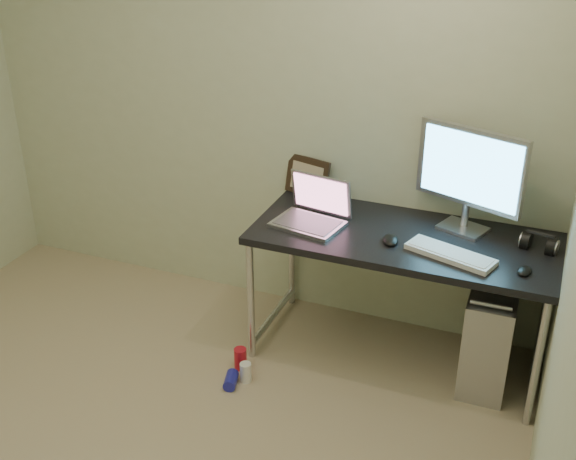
{
  "coord_description": "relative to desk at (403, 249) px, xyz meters",
  "views": [
    {
      "loc": [
        1.65,
        -1.86,
        2.43
      ],
      "look_at": [
        0.47,
        1.06,
        0.85
      ],
      "focal_mm": 45.0,
      "sensor_mm": 36.0,
      "label": 1
    }
  ],
  "objects": [
    {
      "name": "keyboard",
      "position": [
        0.26,
        -0.14,
        0.09
      ],
      "size": [
        0.46,
        0.27,
        0.03
      ],
      "primitive_type": "cube",
      "rotation": [
        0.0,
        0.0,
        -0.31
      ],
      "color": "white",
      "rests_on": "desk"
    },
    {
      "name": "monitor",
      "position": [
        0.27,
        0.19,
        0.4
      ],
      "size": [
        0.56,
        0.25,
        0.55
      ],
      "rotation": [
        0.0,
        0.0,
        -0.35
      ],
      "color": "#B7B6BD",
      "rests_on": "desk"
    },
    {
      "name": "cable_b",
      "position": [
        0.53,
        0.27,
        -0.29
      ],
      "size": [
        0.02,
        0.11,
        0.71
      ],
      "primitive_type": "cylinder",
      "rotation": [
        0.14,
        0.0,
        0.09
      ],
      "color": "black",
      "rests_on": "ground"
    },
    {
      "name": "can_white",
      "position": [
        -0.67,
        -0.52,
        -0.61
      ],
      "size": [
        0.07,
        0.07,
        0.11
      ],
      "primitive_type": "cylinder",
      "rotation": [
        0.0,
        0.0,
        -0.25
      ],
      "color": "white",
      "rests_on": "ground"
    },
    {
      "name": "webcam",
      "position": [
        -0.42,
        0.3,
        0.17
      ],
      "size": [
        0.04,
        0.03,
        0.12
      ],
      "rotation": [
        0.0,
        0.0,
        0.1
      ],
      "color": "silver",
      "rests_on": "desk"
    },
    {
      "name": "mouse_right",
      "position": [
        0.61,
        -0.17,
        0.1
      ],
      "size": [
        0.08,
        0.11,
        0.03
      ],
      "primitive_type": "ellipsoid",
      "rotation": [
        0.0,
        0.0,
        -0.2
      ],
      "color": "black",
      "rests_on": "desk"
    },
    {
      "name": "desk",
      "position": [
        0.0,
        0.0,
        0.0
      ],
      "size": [
        1.55,
        0.68,
        0.75
      ],
      "color": "black",
      "rests_on": "ground"
    },
    {
      "name": "can_blue",
      "position": [
        -0.73,
        -0.58,
        -0.64
      ],
      "size": [
        0.09,
        0.13,
        0.07
      ],
      "primitive_type": "cylinder",
      "rotation": [
        1.57,
        0.0,
        0.27
      ],
      "color": "#2224AE",
      "rests_on": "ground"
    },
    {
      "name": "laptop",
      "position": [
        -0.49,
        -0.03,
        0.14
      ],
      "size": [
        0.4,
        0.34,
        0.24
      ],
      "rotation": [
        0.0,
        0.0,
        -0.17
      ],
      "color": "#B7B6BD",
      "rests_on": "desk"
    },
    {
      "name": "picture_frame",
      "position": [
        -0.64,
        0.3,
        0.19
      ],
      "size": [
        0.29,
        0.15,
        0.22
      ],
      "primitive_type": "cube",
      "rotation": [
        -0.21,
        0.0,
        -0.28
      ],
      "color": "black",
      "rests_on": "desk"
    },
    {
      "name": "tower_computer",
      "position": [
        0.49,
        0.0,
        -0.39
      ],
      "size": [
        0.24,
        0.53,
        0.59
      ],
      "rotation": [
        0.0,
        0.0,
        0.02
      ],
      "color": "silver",
      "rests_on": "ground"
    },
    {
      "name": "mouse_left",
      "position": [
        -0.05,
        -0.1,
        0.1
      ],
      "size": [
        0.11,
        0.14,
        0.04
      ],
      "primitive_type": "ellipsoid",
      "rotation": [
        0.0,
        0.0,
        0.29
      ],
      "color": "black",
      "rests_on": "desk"
    },
    {
      "name": "wall_right",
      "position": [
        0.78,
        -1.41,
        0.58
      ],
      "size": [
        0.02,
        3.5,
        2.5
      ],
      "primitive_type": "cube",
      "color": "beige",
      "rests_on": "ground"
    },
    {
      "name": "cable_a",
      "position": [
        0.44,
        0.29,
        -0.27
      ],
      "size": [
        0.01,
        0.16,
        0.69
      ],
      "primitive_type": "cylinder",
      "rotation": [
        0.21,
        0.0,
        0.0
      ],
      "color": "black",
      "rests_on": "ground"
    },
    {
      "name": "can_red",
      "position": [
        -0.75,
        -0.43,
        -0.61
      ],
      "size": [
        0.08,
        0.08,
        0.12
      ],
      "primitive_type": "cylinder",
      "rotation": [
        0.0,
        0.0,
        0.19
      ],
      "color": "red",
      "rests_on": "ground"
    },
    {
      "name": "wall_back",
      "position": [
        -0.97,
        0.34,
        0.58
      ],
      "size": [
        3.5,
        0.02,
        2.5
      ],
      "primitive_type": "cube",
      "color": "beige",
      "rests_on": "ground"
    },
    {
      "name": "headphones",
      "position": [
        0.65,
        0.1,
        0.11
      ],
      "size": [
        0.18,
        0.11,
        0.11
      ],
      "rotation": [
        0.0,
        0.0,
        -0.18
      ],
      "color": "black",
      "rests_on": "desk"
    }
  ]
}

